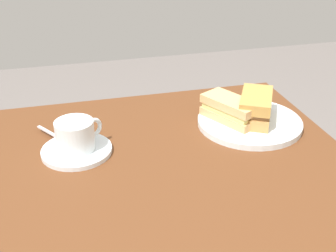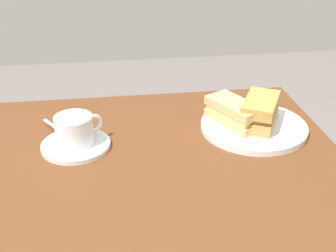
{
  "view_description": "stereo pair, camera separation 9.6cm",
  "coord_description": "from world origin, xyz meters",
  "views": [
    {
      "loc": [
        0.53,
        -0.11,
        1.24
      ],
      "look_at": [
        -0.29,
        0.1,
        0.79
      ],
      "focal_mm": 46.73,
      "sensor_mm": 36.0,
      "label": 1
    },
    {
      "loc": [
        0.55,
        -0.02,
        1.24
      ],
      "look_at": [
        -0.29,
        0.1,
        0.79
      ],
      "focal_mm": 46.73,
      "sensor_mm": 36.0,
      "label": 2
    }
  ],
  "objects": [
    {
      "name": "sandwich_plate",
      "position": [
        -0.3,
        0.3,
        0.77
      ],
      "size": [
        0.24,
        0.24,
        0.01
      ],
      "primitive_type": "cylinder",
      "color": "white",
      "rests_on": "dining_table"
    },
    {
      "name": "sandwich_front",
      "position": [
        -0.3,
        0.31,
        0.81
      ],
      "size": [
        0.15,
        0.12,
        0.06
      ],
      "color": "tan",
      "rests_on": "sandwich_plate"
    },
    {
      "name": "sandwich_back",
      "position": [
        -0.32,
        0.26,
        0.8
      ],
      "size": [
        0.15,
        0.12,
        0.05
      ],
      "color": "tan",
      "rests_on": "sandwich_plate"
    },
    {
      "name": "coffee_saucer",
      "position": [
        -0.28,
        -0.1,
        0.77
      ],
      "size": [
        0.15,
        0.15,
        0.01
      ],
      "primitive_type": "cylinder",
      "color": "white",
      "rests_on": "dining_table"
    },
    {
      "name": "coffee_cup",
      "position": [
        -0.28,
        -0.1,
        0.81
      ],
      "size": [
        0.08,
        0.1,
        0.06
      ],
      "color": "white",
      "rests_on": "coffee_saucer"
    },
    {
      "name": "spoon",
      "position": [
        -0.34,
        -0.14,
        0.78
      ],
      "size": [
        0.09,
        0.06,
        0.01
      ],
      "color": "silver",
      "rests_on": "coffee_saucer"
    }
  ]
}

